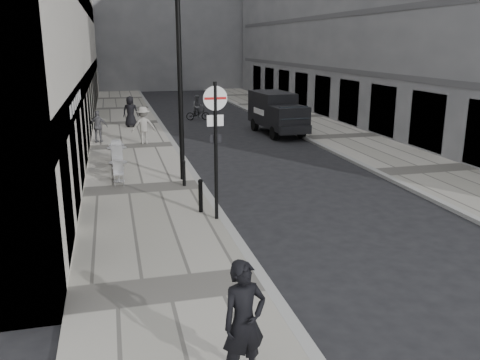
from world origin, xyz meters
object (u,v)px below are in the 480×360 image
Objects in this scene: lamppost at (180,76)px; walking_man at (244,322)px; sign_post at (216,133)px; panel_van at (276,111)px; cyclist at (198,110)px.

walking_man is at bearing -93.57° from lamppost.
sign_post is 0.77× the size of panel_van.
lamppost is (-0.32, 4.55, 1.27)m from sign_post.
cyclist is at bearing 79.77° from sign_post.
sign_post is at bearing 68.18° from walking_man.
sign_post is at bearing -85.93° from lamppost.
lamppost is (0.73, 11.63, 2.78)m from walking_man.
cyclist is (3.86, 26.86, -0.41)m from walking_man.
panel_van is at bearing -56.61° from cyclist.
lamppost reaches higher than sign_post.
lamppost is 4.04× the size of cyclist.
walking_man is at bearing -93.05° from cyclist.
lamppost is at bearing 91.94° from sign_post.
sign_post is (1.05, 7.08, 1.51)m from walking_man.
sign_post is 0.57× the size of lamppost.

